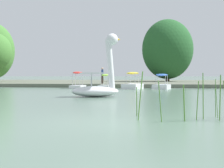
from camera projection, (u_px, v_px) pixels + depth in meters
name	position (u px, v px, depth m)	size (l,w,h in m)	color
ground_plane	(115.00, 122.00, 8.61)	(588.33, 588.33, 0.00)	#567060
shore_bank_far	(151.00, 83.00, 45.19)	(154.56, 27.96, 0.35)	#5B6051
swan_boat	(99.00, 82.00, 18.64)	(2.87, 1.91, 3.56)	white
pedal_boat_blue	(162.00, 84.00, 29.45)	(1.71, 2.25, 1.33)	white
pedal_boat_yellow	(133.00, 84.00, 29.45)	(1.87, 2.64, 1.48)	white
pedal_boat_lime	(106.00, 84.00, 30.12)	(1.20, 1.96, 1.31)	white
pedal_boat_red	(78.00, 83.00, 30.28)	(1.22, 1.81, 1.54)	white
tree_willow_near_path	(168.00, 49.00, 45.51)	(9.45, 9.30, 8.48)	brown
person_on_path	(102.00, 75.00, 34.18)	(0.24, 0.23, 1.64)	#47382D
reed_clump_foreground	(201.00, 97.00, 9.18)	(3.14, 1.44, 1.55)	#4C7F33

